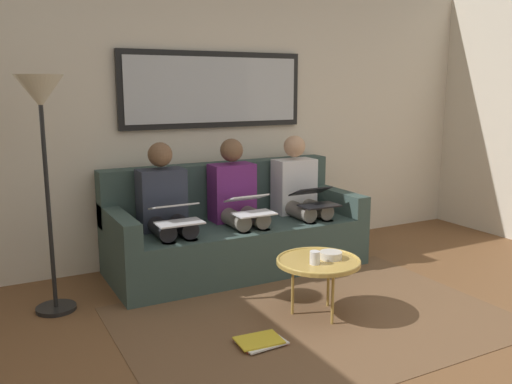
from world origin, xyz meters
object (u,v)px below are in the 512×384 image
Objects in this scene: laptop_black at (314,197)px; person_middle at (237,201)px; laptop_silver at (176,213)px; cup at (315,258)px; laptop_white at (250,205)px; person_left at (300,194)px; standing_lamp at (42,118)px; couch at (234,233)px; coffee_table at (318,262)px; bowl at (331,255)px; magazine_stack at (261,341)px; person_right at (166,209)px; framed_mirror at (214,90)px.

person_middle is at bearing -20.47° from laptop_black.
cup is at bearing 123.49° from laptop_silver.
laptop_silver is at bearing 0.51° from laptop_white.
standing_lamp reaches higher than person_left.
coffee_table is (-0.06, 1.22, 0.08)m from couch.
cup is 0.08× the size of person_middle.
laptop_silver is at bearing 176.90° from standing_lamp.
cup reaches higher than coffee_table.
person_left is 0.64m from person_middle.
laptop_white is at bearing 0.32° from laptop_black.
laptop_black is at bearing 178.95° from standing_lamp.
bowl is at bearing 67.47° from person_left.
couch is at bearing -90.28° from cup.
couch is 24.44× the size of cup.
magazine_stack is at bearing 49.83° from person_left.
person_left is (-0.65, -1.21, 0.16)m from cup.
laptop_white is 0.68m from person_right.
laptop_black is at bearing -123.74° from cup.
cup is at bearing 117.72° from person_right.
person_left is at bearing -90.00° from laptop_black.
framed_mirror is 1.16m from laptop_white.
bowl is 0.80m from magazine_stack.
bowl is at bearing 99.74° from laptop_white.
laptop_white reaches higher than coffee_table.
standing_lamp is at bearing -1.05° from laptop_black.
bowl is (-0.16, 1.62, -1.12)m from framed_mirror.
framed_mirror is at bearing -132.23° from laptop_silver.
magazine_stack is at bearing 65.73° from laptop_white.
framed_mirror is at bearing -157.07° from standing_lamp.
laptop_white is 1.72m from standing_lamp.
person_left reaches higher than couch.
couch is 6.26× the size of laptop_silver.
laptop_white is at bearing 159.25° from person_right.
magazine_stack is (-0.14, 1.10, -0.60)m from laptop_silver.
couch is 1.25m from bowl.
person_middle reaches higher than laptop_silver.
coffee_table is 1.87× the size of magazine_stack.
laptop_white is at bearing 90.00° from framed_mirror.
framed_mirror is at bearing -90.00° from person_middle.
standing_lamp reaches higher than laptop_black.
cup is 0.05× the size of standing_lamp.
person_right reaches higher than couch.
person_right is at bearing -58.51° from coffee_table.
framed_mirror is 1.32m from laptop_black.
cup is 0.29× the size of magazine_stack.
laptop_white is 1.36m from magazine_stack.
laptop_white reaches higher than magazine_stack.
bowl is 0.09× the size of standing_lamp.
coffee_table is 1.36m from person_right.
person_middle is 3.25× the size of laptop_silver.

